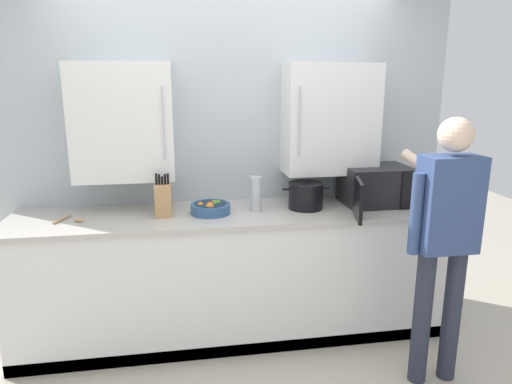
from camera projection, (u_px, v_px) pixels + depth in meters
back_wall_tiled at (228, 145)px, 3.46m from camera, size 3.46×0.44×2.61m
counter_unit at (235, 274)px, 3.36m from camera, size 3.11×0.70×0.95m
microwave_oven at (373, 186)px, 3.41m from camera, size 0.59×0.74×0.29m
wooden_spoon at (71, 220)px, 3.02m from camera, size 0.20×0.18×0.02m
stock_pot at (306, 196)px, 3.30m from camera, size 0.35×0.25×0.22m
thermos_flask at (256, 194)px, 3.24m from camera, size 0.08×0.08×0.25m
knife_block at (163, 199)px, 3.12m from camera, size 0.11×0.15×0.30m
fruit_bowl at (211, 208)px, 3.19m from camera, size 0.28×0.28×0.10m
person_figure at (444, 230)px, 2.70m from camera, size 0.44×0.60×1.66m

